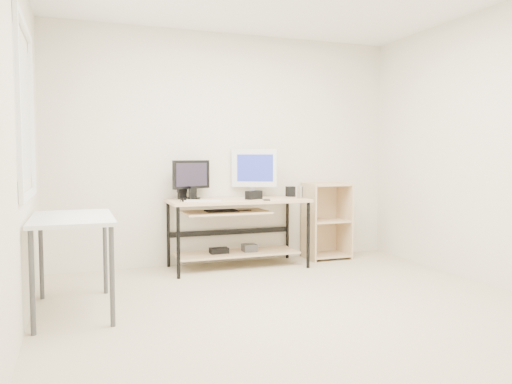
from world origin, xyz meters
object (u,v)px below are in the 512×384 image
Objects in this scene: desk at (235,219)px; audio_controller at (193,193)px; side_table at (72,226)px; shelf_unit at (325,220)px; white_imac at (254,169)px; black_monitor at (191,177)px.

desk is 0.54m from audio_controller.
side_table is 3.09m from shelf_unit.
shelf_unit is at bearing 21.44° from white_imac.
black_monitor is at bearing 180.00° from shelf_unit.
shelf_unit is at bearing -24.14° from black_monitor.
shelf_unit is 1.64× the size of white_imac.
desk is 0.64m from white_imac.
black_monitor is (-0.45, 0.16, 0.45)m from desk.
shelf_unit is 6.19× the size of audio_controller.
white_imac is at bearing 35.12° from desk.
shelf_unit is at bearing -15.61° from audio_controller.
desk and side_table have the same top height.
black_monitor reaches higher than shelf_unit.
audio_controller is at bearing -176.65° from shelf_unit.
white_imac is at bearing -8.34° from audio_controller.
shelf_unit reaches higher than desk.
side_table is at bearing -158.80° from black_monitor.
side_table is (-1.65, -1.06, 0.13)m from desk.
shelf_unit reaches higher than audio_controller.
white_imac is (0.74, 0.04, 0.08)m from black_monitor.
desk is at bearing -43.85° from black_monitor.
desk is 1.67× the size of shelf_unit.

